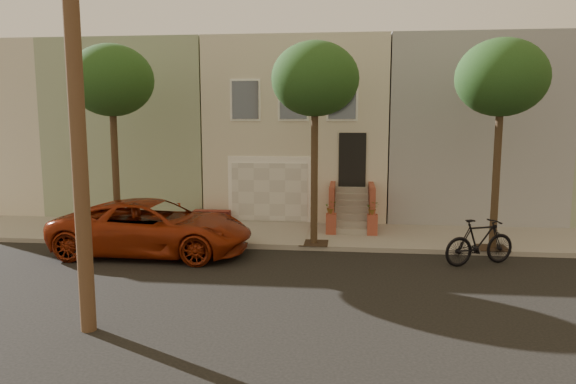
# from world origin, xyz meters

# --- Properties ---
(ground) EXTENTS (90.00, 90.00, 0.00)m
(ground) POSITION_xyz_m (0.00, 0.00, 0.00)
(ground) COLOR black
(ground) RESTS_ON ground
(sidewalk) EXTENTS (40.00, 3.70, 0.15)m
(sidewalk) POSITION_xyz_m (0.00, 5.35, 0.07)
(sidewalk) COLOR gray
(sidewalk) RESTS_ON ground
(house_row) EXTENTS (33.10, 11.70, 7.00)m
(house_row) POSITION_xyz_m (0.00, 11.19, 3.64)
(house_row) COLOR #BAB49F
(house_row) RESTS_ON sidewalk
(tree_left) EXTENTS (2.70, 2.57, 6.30)m
(tree_left) POSITION_xyz_m (-5.50, 3.90, 5.26)
(tree_left) COLOR #2D2116
(tree_left) RESTS_ON sidewalk
(tree_mid) EXTENTS (2.70, 2.57, 6.30)m
(tree_mid) POSITION_xyz_m (1.00, 3.90, 5.26)
(tree_mid) COLOR #2D2116
(tree_mid) RESTS_ON sidewalk
(tree_right) EXTENTS (2.70, 2.57, 6.30)m
(tree_right) POSITION_xyz_m (6.50, 3.90, 5.26)
(tree_right) COLOR #2D2116
(tree_right) RESTS_ON sidewalk
(pickup_truck) EXTENTS (5.99, 2.82, 1.65)m
(pickup_truck) POSITION_xyz_m (-3.81, 2.63, 0.83)
(pickup_truck) COLOR maroon
(pickup_truck) RESTS_ON ground
(motorcycle) EXTENTS (2.27, 1.45, 1.33)m
(motorcycle) POSITION_xyz_m (5.77, 2.47, 0.66)
(motorcycle) COLOR black
(motorcycle) RESTS_ON ground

